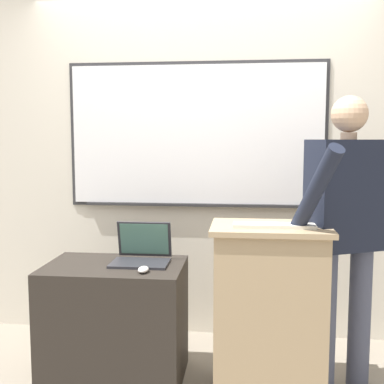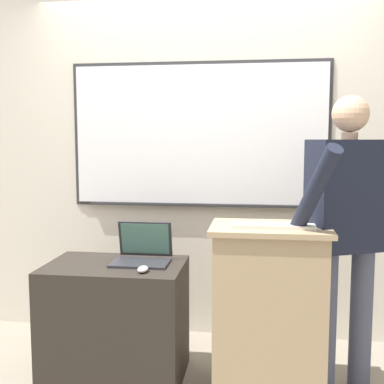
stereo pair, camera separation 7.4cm
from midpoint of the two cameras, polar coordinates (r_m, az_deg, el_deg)
back_wall at (r=3.62m, az=0.72°, el=4.27°), size 6.40×0.17×2.69m
lectern_podium at (r=2.89m, az=8.36°, el=-13.62°), size 0.67×0.46×0.99m
side_desk at (r=3.10m, az=-9.77°, el=-14.93°), size 0.84×0.56×0.72m
person_presenter at (r=2.90m, az=17.09°, el=-3.43°), size 0.62×0.70×1.72m
laptop at (r=3.02m, az=-6.64°, el=-7.02°), size 0.35×0.29×0.24m
wireless_keyboard at (r=2.70m, az=8.94°, el=-3.95°), size 0.45×0.12×0.02m
computer_mouse_by_laptop at (r=2.79m, az=-6.56°, el=-9.11°), size 0.06×0.10×0.03m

